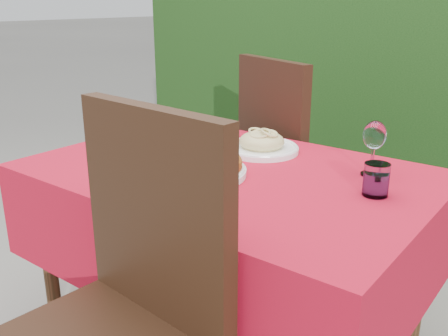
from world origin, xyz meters
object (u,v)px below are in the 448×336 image
Objects in this scene: pasta_plate at (262,145)px; water_glass at (376,181)px; chair_far at (291,157)px; pizza_plate at (189,165)px; chair_near at (120,306)px; fork at (172,154)px; wine_glass at (374,138)px.

pasta_plate is 2.83× the size of water_glass.
chair_far is 0.50m from pasta_plate.
chair_far reaches higher than pizza_plate.
water_glass is at bearing 67.19° from chair_near.
pasta_plate is (-0.15, 0.80, 0.18)m from chair_near.
water_glass is (0.52, 0.18, 0.01)m from pizza_plate.
fork is (-0.37, 0.57, 0.15)m from chair_near.
water_glass is at bearing 19.27° from pizza_plate.
pasta_plate is at bearing 161.60° from water_glass.
chair_far is 2.43× the size of pizza_plate.
water_glass is 0.19m from wine_glass.
pizza_plate is 0.22m from fork.
water_glass is (0.33, 0.64, 0.19)m from chair_near.
chair_far is (-0.28, 1.24, -0.01)m from chair_near.
water_glass reaches higher than pizza_plate.
pizza_plate is at bearing -160.73° from water_glass.
water_glass is at bearing -64.62° from wine_glass.
wine_glass is at bearing 76.61° from chair_near.
chair_far is 0.75m from wine_glass.
wine_glass is 0.90× the size of fork.
chair_near reaches higher than pizza_plate.
chair_near is 3.98× the size of pasta_plate.
chair_far is at bearing 135.29° from water_glass.
chair_far is 6.00× the size of wine_glass.
wine_glass reaches higher than pizza_plate.
water_glass is 0.49× the size of fork.
pizza_plate is 2.23× the size of fork.
chair_near is 11.28× the size of water_glass.
pasta_plate is at bearing 129.69° from chair_far.
fork is at bearing -160.69° from wine_glass.
water_glass is at bearing 158.56° from chair_far.
water_glass is 0.71m from fork.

